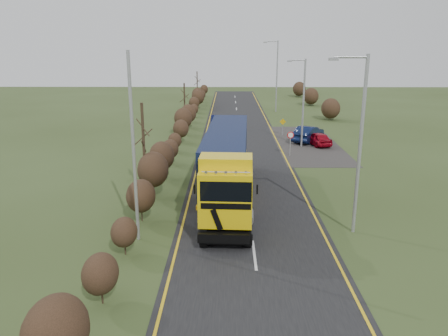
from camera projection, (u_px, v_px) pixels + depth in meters
name	position (u px, v px, depth m)	size (l,w,h in m)	color
ground	(250.00, 222.00, 24.15)	(160.00, 160.00, 0.00)	#303F1B
road	(244.00, 171.00, 33.77)	(8.00, 120.00, 0.02)	black
layby	(306.00, 143.00, 43.33)	(6.00, 18.00, 0.02)	#302D2A
lane_markings	(244.00, 172.00, 33.47)	(7.52, 116.00, 0.01)	gold
hedgerow	(162.00, 158.00, 31.37)	(2.24, 102.04, 6.05)	black
lorry	(227.00, 161.00, 27.20)	(3.14, 15.44, 4.28)	black
car_red_hatchback	(318.00, 139.00, 42.34)	(1.51, 3.76, 1.28)	maroon
car_blue_sedan	(308.00, 134.00, 43.97)	(1.66, 4.77, 1.57)	#091333
streetlight_near	(359.00, 139.00, 21.50)	(1.92, 0.18, 9.03)	#999A9E
streetlight_mid	(303.00, 99.00, 40.75)	(1.76, 0.18, 8.22)	#999A9E
streetlight_far	(276.00, 73.00, 62.14)	(2.12, 0.20, 10.03)	#999A9E
left_pole	(134.00, 150.00, 20.73)	(0.16, 0.16, 9.21)	#999A9E
speed_sign	(290.00, 139.00, 38.10)	(0.59, 0.10, 2.15)	#999A9E
warning_board	(283.00, 125.00, 46.98)	(0.69, 0.11, 1.81)	#999A9E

